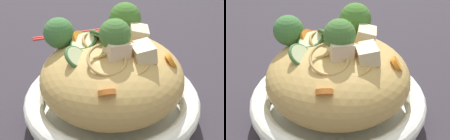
% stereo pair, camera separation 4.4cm
% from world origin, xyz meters
% --- Properties ---
extents(ground_plane, '(3.00, 3.00, 0.00)m').
position_xyz_m(ground_plane, '(0.00, 0.00, 0.00)').
color(ground_plane, '#2E2931').
extents(serving_bowl, '(0.27, 0.27, 0.05)m').
position_xyz_m(serving_bowl, '(0.00, 0.00, 0.03)').
color(serving_bowl, white).
rests_on(serving_bowl, ground_plane).
extents(noodle_heap, '(0.21, 0.21, 0.12)m').
position_xyz_m(noodle_heap, '(-0.00, -0.00, 0.08)').
color(noodle_heap, tan).
rests_on(noodle_heap, serving_bowl).
extents(broccoli_florets, '(0.16, 0.12, 0.08)m').
position_xyz_m(broccoli_florets, '(-0.01, 0.03, 0.14)').
color(broccoli_florets, '#99B672').
rests_on(broccoli_florets, serving_bowl).
extents(carrot_coins, '(0.14, 0.17, 0.04)m').
position_xyz_m(carrot_coins, '(0.01, -0.01, 0.12)').
color(carrot_coins, orange).
rests_on(carrot_coins, serving_bowl).
extents(zucchini_slices, '(0.09, 0.09, 0.04)m').
position_xyz_m(zucchini_slices, '(-0.03, 0.01, 0.13)').
color(zucchini_slices, beige).
rests_on(zucchini_slices, serving_bowl).
extents(chicken_chunks, '(0.08, 0.08, 0.03)m').
position_xyz_m(chicken_chunks, '(0.02, -0.01, 0.13)').
color(chicken_chunks, beige).
rests_on(chicken_chunks, serving_bowl).
extents(chopsticks_pair, '(0.21, 0.03, 0.01)m').
position_xyz_m(chopsticks_pair, '(-0.01, 0.32, 0.00)').
color(chopsticks_pair, red).
rests_on(chopsticks_pair, ground_plane).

